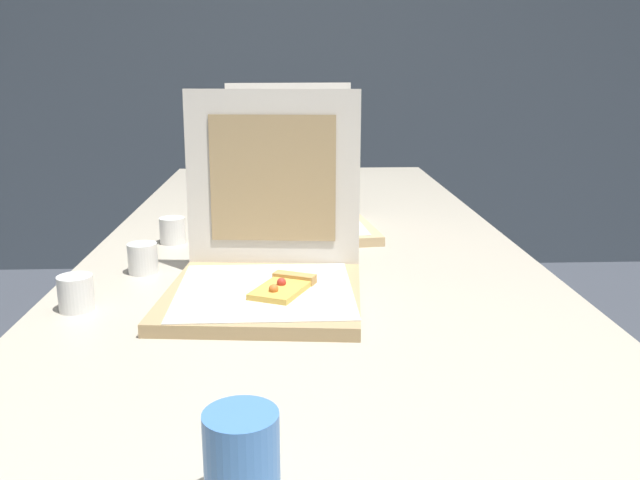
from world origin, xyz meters
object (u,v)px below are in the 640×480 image
object	(u,v)px
pizza_box_front	(266,267)
cup_white_near_center	(143,258)
cup_white_far	(220,200)
pizza_box_middle	(299,208)
cup_printed_front	(242,462)
table	(308,264)
cup_white_near_left	(76,293)
cup_white_mid	(172,230)

from	to	relation	value
pizza_box_front	cup_white_near_center	xyz separation A→B (m)	(-0.25, 0.14, -0.02)
cup_white_far	cup_white_near_center	world-z (taller)	same
pizza_box_middle	cup_white_near_center	bearing A→B (deg)	-138.32
pizza_box_middle	cup_printed_front	world-z (taller)	pizza_box_middle
table	cup_white_near_left	distance (m)	0.56
pizza_box_front	cup_printed_front	distance (m)	0.59
cup_white_near_left	cup_white_near_center	bearing A→B (deg)	71.75
cup_white_far	pizza_box_front	bearing A→B (deg)	-78.08
pizza_box_middle	cup_printed_front	distance (m)	1.10
cup_white_near_center	cup_printed_front	size ratio (longest dim) A/B	0.61
cup_printed_front	cup_white_mid	bearing A→B (deg)	103.19
pizza_box_front	pizza_box_middle	world-z (taller)	pizza_box_front
cup_white_far	cup_white_near_left	world-z (taller)	same
table	pizza_box_middle	size ratio (longest dim) A/B	5.63
table	cup_printed_front	distance (m)	0.93
cup_white_near_left	cup_white_far	bearing A→B (deg)	78.50
table	cup_white_mid	bearing A→B (deg)	172.90
table	cup_white_near_center	bearing A→B (deg)	-150.14
pizza_box_middle	cup_white_far	world-z (taller)	pizza_box_middle
table	cup_white_near_center	world-z (taller)	cup_white_near_center
cup_white_far	cup_printed_front	bearing A→B (deg)	-83.45
cup_white_mid	cup_printed_front	world-z (taller)	cup_printed_front
cup_white_near_left	cup_white_mid	xyz separation A→B (m)	(0.09, 0.43, 0.00)
table	cup_white_far	distance (m)	0.47
pizza_box_front	cup_white_mid	xyz separation A→B (m)	(-0.23, 0.37, -0.02)
pizza_box_middle	cup_white_near_center	distance (m)	0.48
pizza_box_middle	cup_white_mid	xyz separation A→B (m)	(-0.29, -0.13, -0.02)
table	cup_white_far	size ratio (longest dim) A/B	39.74
pizza_box_middle	cup_white_far	xyz separation A→B (m)	(-0.22, 0.23, -0.02)
cup_white_mid	cup_white_near_center	bearing A→B (deg)	-94.87
cup_white_near_left	cup_printed_front	world-z (taller)	cup_printed_front
pizza_box_front	cup_printed_front	bearing A→B (deg)	-85.01
cup_white_far	table	bearing A→B (deg)	-59.27
table	cup_white_near_left	bearing A→B (deg)	-135.24
cup_white_far	cup_white_near_left	bearing A→B (deg)	-101.50
pizza_box_front	pizza_box_middle	xyz separation A→B (m)	(0.06, 0.50, 0.00)
cup_white_far	cup_white_near_center	distance (m)	0.59
cup_white_far	cup_white_near_left	xyz separation A→B (m)	(-0.16, -0.79, 0.00)
table	cup_white_near_center	size ratio (longest dim) A/B	39.74
cup_white_near_left	cup_printed_front	size ratio (longest dim) A/B	0.61
cup_white_near_center	cup_printed_front	xyz separation A→B (m)	(0.25, -0.74, 0.02)
cup_white_near_center	cup_white_near_left	bearing A→B (deg)	-108.25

